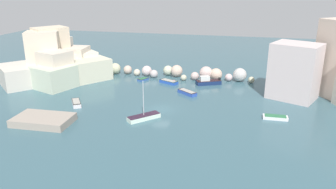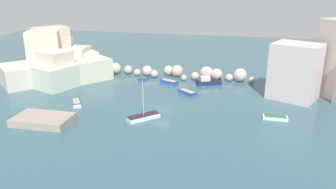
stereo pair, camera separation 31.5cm
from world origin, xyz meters
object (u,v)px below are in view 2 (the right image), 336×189
(moored_boat_1, at_px, (143,117))
(moored_boat_3, at_px, (76,103))
(channel_buoy, at_px, (174,82))
(moored_boat_6, at_px, (208,81))
(stone_dock, at_px, (43,120))
(moored_boat_4, at_px, (143,79))
(moored_boat_0, at_px, (275,118))
(moored_boat_2, at_px, (187,92))
(moored_boat_5, at_px, (169,82))

(moored_boat_1, bearing_deg, moored_boat_3, 119.64)
(channel_buoy, bearing_deg, moored_boat_6, 6.24)
(stone_dock, bearing_deg, moored_boat_1, 19.32)
(channel_buoy, relative_size, moored_boat_4, 0.26)
(channel_buoy, height_order, moored_boat_0, channel_buoy)
(stone_dock, height_order, moored_boat_4, stone_dock)
(channel_buoy, relative_size, moored_boat_2, 0.17)
(moored_boat_1, xyz_separation_m, moored_boat_2, (4.22, 13.01, -0.03))
(moored_boat_4, bearing_deg, channel_buoy, 113.11)
(moored_boat_2, distance_m, moored_boat_3, 19.59)
(channel_buoy, distance_m, moored_boat_6, 6.79)
(channel_buoy, relative_size, moored_boat_5, 0.16)
(moored_boat_3, distance_m, moored_boat_4, 17.73)
(moored_boat_0, bearing_deg, channel_buoy, 141.59)
(moored_boat_0, xyz_separation_m, moored_boat_6, (-11.98, 15.33, 0.34))
(stone_dock, bearing_deg, moored_boat_6, 50.03)
(stone_dock, height_order, moored_boat_0, stone_dock)
(moored_boat_1, height_order, moored_boat_5, moored_boat_1)
(moored_boat_2, relative_size, moored_boat_3, 1.09)
(channel_buoy, distance_m, moored_boat_4, 6.74)
(moored_boat_4, xyz_separation_m, moored_boat_6, (13.47, 0.29, 0.36))
(stone_dock, xyz_separation_m, moored_boat_2, (17.92, 17.81, -0.19))
(moored_boat_0, relative_size, moored_boat_6, 0.70)
(moored_boat_3, height_order, moored_boat_6, moored_boat_6)
(moored_boat_4, height_order, moored_boat_6, moored_boat_6)
(moored_boat_5, distance_m, moored_boat_6, 7.82)
(moored_boat_5, relative_size, moored_boat_6, 0.78)
(moored_boat_6, bearing_deg, stone_dock, 24.63)
(moored_boat_2, xyz_separation_m, moored_boat_5, (-4.84, 5.89, -0.01))
(moored_boat_2, height_order, moored_boat_3, moored_boat_3)
(moored_boat_0, bearing_deg, moored_boat_5, 143.74)
(channel_buoy, height_order, moored_boat_5, channel_buoy)
(moored_boat_3, distance_m, moored_boat_5, 19.84)
(channel_buoy, relative_size, moored_boat_3, 0.18)
(channel_buoy, height_order, moored_boat_1, moored_boat_1)
(moored_boat_2, height_order, moored_boat_5, moored_boat_2)
(stone_dock, distance_m, moored_boat_3, 8.05)
(moored_boat_3, bearing_deg, moored_boat_5, -71.11)
(moored_boat_2, height_order, moored_boat_6, moored_boat_6)
(moored_boat_4, bearing_deg, moored_boat_2, 84.45)
(moored_boat_1, distance_m, moored_boat_6, 21.25)
(moored_boat_2, bearing_deg, moored_boat_0, -171.36)
(channel_buoy, distance_m, moored_boat_5, 1.06)
(moored_boat_4, relative_size, moored_boat_6, 0.49)
(moored_boat_4, bearing_deg, moored_boat_1, 44.75)
(moored_boat_1, bearing_deg, moored_boat_0, -32.49)
(moored_boat_1, distance_m, moored_boat_4, 20.73)
(moored_boat_2, distance_m, moored_boat_4, 12.54)
(moored_boat_1, xyz_separation_m, moored_boat_6, (7.11, 20.02, 0.22))
(moored_boat_1, xyz_separation_m, moored_boat_5, (-0.62, 18.90, -0.05))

